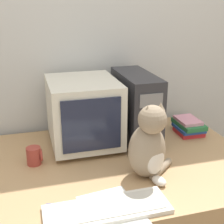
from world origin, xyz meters
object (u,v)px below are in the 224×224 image
at_px(computer_tower, 136,107).
at_px(pen, 63,203).
at_px(cat, 149,146).
at_px(keyboard, 107,209).
at_px(book_stack, 189,126).
at_px(mug, 35,156).
at_px(crt_monitor, 83,112).

xyz_separation_m(computer_tower, pen, (-0.49, -0.52, -0.19)).
bearing_deg(cat, computer_tower, 60.45).
distance_m(keyboard, pen, 0.18).
relative_size(book_stack, pen, 1.53).
xyz_separation_m(keyboard, pen, (-0.16, 0.09, -0.01)).
bearing_deg(mug, pen, -75.84).
height_order(computer_tower, book_stack, computer_tower).
bearing_deg(crt_monitor, pen, -109.80).
bearing_deg(cat, mug, 134.59).
distance_m(crt_monitor, mug, 0.36).
xyz_separation_m(computer_tower, book_stack, (0.34, -0.03, -0.15)).
distance_m(crt_monitor, cat, 0.48).
relative_size(computer_tower, keyboard, 0.90).
xyz_separation_m(crt_monitor, book_stack, (0.64, -0.03, -0.15)).
height_order(keyboard, book_stack, book_stack).
bearing_deg(crt_monitor, keyboard, -92.92).
height_order(cat, book_stack, cat).
distance_m(keyboard, book_stack, 0.89).
bearing_deg(keyboard, book_stack, 41.14).
height_order(computer_tower, keyboard, computer_tower).
bearing_deg(pen, mug, 104.16).
height_order(computer_tower, pen, computer_tower).
height_order(keyboard, pen, keyboard).
xyz_separation_m(crt_monitor, mug, (-0.28, -0.16, -0.15)).
relative_size(keyboard, cat, 1.37).
relative_size(keyboard, pen, 3.58).
xyz_separation_m(pen, mug, (-0.09, 0.36, 0.04)).
relative_size(crt_monitor, mug, 4.86).
height_order(cat, mug, cat).
relative_size(computer_tower, cat, 1.24).
bearing_deg(cat, crt_monitor, 99.31).
height_order(book_stack, mug, book_stack).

